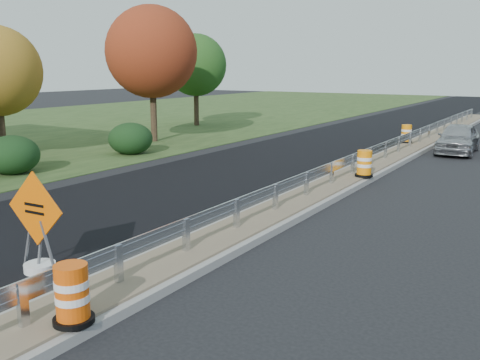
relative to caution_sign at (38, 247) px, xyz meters
The scene contains 14 objects.
ground 6.46m from the caution_sign, 70.68° to the left, with size 140.00×140.00×0.00m, color black.
grass_verge_near 27.15m from the caution_sign, 143.68° to the left, with size 30.00×120.00×0.03m, color #2C441D.
milled_overlay 16.24m from the caution_sign, 98.04° to the left, with size 7.20×120.00×0.01m, color black.
median 14.24m from the caution_sign, 81.39° to the left, with size 1.60×55.00×0.23m.
guardrail 15.23m from the caution_sign, 81.96° to the left, with size 0.10×46.15×0.72m.
hedge_mid 11.17m from the caution_sign, 147.04° to the left, with size 2.09×2.09×1.52m, color black.
hedge_north 14.98m from the caution_sign, 126.30° to the left, with size 2.09×2.09×1.52m, color black.
tree_near_red 19.88m from the caution_sign, 124.07° to the left, with size 4.95×4.95×7.35m.
tree_near_back 28.03m from the caution_sign, 119.95° to the left, with size 4.29×4.29×6.37m.
caution_sign is the anchor object (origin of this frame).
barrel_median_near 3.05m from the caution_sign, 28.46° to the right, with size 0.63×0.63×0.93m.
barrel_median_mid 12.04m from the caution_sign, 77.14° to the left, with size 0.64×0.64×0.94m.
barrel_median_far 21.47m from the caution_sign, 85.78° to the left, with size 0.64×0.64×0.93m.
car_silver 21.13m from the caution_sign, 78.45° to the left, with size 1.70×4.22×1.44m, color #A6A6AB.
Camera 1 is at (6.70, -12.59, 4.05)m, focal length 40.00 mm.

